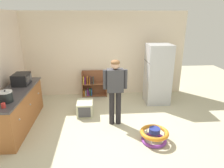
{
  "coord_description": "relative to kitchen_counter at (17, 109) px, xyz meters",
  "views": [
    {
      "loc": [
        -0.3,
        -4.23,
        2.56
      ],
      "look_at": [
        0.07,
        0.41,
        0.98
      ],
      "focal_mm": 32.57,
      "sensor_mm": 36.0,
      "label": 1
    }
  ],
  "objects": [
    {
      "name": "crock_pot",
      "position": [
        0.07,
        -0.6,
        0.56
      ],
      "size": [
        0.27,
        0.27,
        0.25
      ],
      "color": "black",
      "rests_on": "kitchen_counter"
    },
    {
      "name": "kitchen_counter",
      "position": [
        0.0,
        0.0,
        0.0
      ],
      "size": [
        0.65,
        2.23,
        0.9
      ],
      "color": "#9F5E31",
      "rests_on": "ground"
    },
    {
      "name": "standing_person",
      "position": [
        2.33,
        -0.06,
        0.52
      ],
      "size": [
        0.57,
        0.22,
        1.61
      ],
      "color": "#242225",
      "rests_on": "ground"
    },
    {
      "name": "red_cup",
      "position": [
        0.13,
        -0.89,
        0.5
      ],
      "size": [
        0.08,
        0.08,
        0.09
      ],
      "primitive_type": "cylinder",
      "color": "red",
      "rests_on": "kitchen_counter"
    },
    {
      "name": "pet_carrier",
      "position": [
        1.56,
        0.5,
        -0.27
      ],
      "size": [
        0.42,
        0.55,
        0.36
      ],
      "color": "beige",
      "rests_on": "ground"
    },
    {
      "name": "baby_walker",
      "position": [
        3.08,
        -0.9,
        -0.29
      ],
      "size": [
        0.6,
        0.6,
        0.32
      ],
      "color": "purple",
      "rests_on": "ground"
    },
    {
      "name": "orange_cup",
      "position": [
        -0.16,
        0.91,
        0.5
      ],
      "size": [
        0.08,
        0.08,
        0.09
      ],
      "primitive_type": "cylinder",
      "color": "orange",
      "rests_on": "kitchen_counter"
    },
    {
      "name": "refrigerator",
      "position": [
        3.73,
        1.19,
        0.44
      ],
      "size": [
        0.73,
        0.68,
        1.78
      ],
      "color": "#B7BABF",
      "rests_on": "ground"
    },
    {
      "name": "left_side_wall",
      "position": [
        -0.43,
        0.5,
        0.9
      ],
      "size": [
        0.06,
        2.99,
        2.7
      ],
      "primitive_type": "cube",
      "color": "beige",
      "rests_on": "ground"
    },
    {
      "name": "ground_plane",
      "position": [
        2.2,
        -0.3,
        -0.45
      ],
      "size": [
        12.0,
        12.0,
        0.0
      ],
      "primitive_type": "plane",
      "color": "beige",
      "rests_on": "ground"
    },
    {
      "name": "microwave",
      "position": [
        0.01,
        0.51,
        0.59
      ],
      "size": [
        0.37,
        0.48,
        0.28
      ],
      "color": "black",
      "rests_on": "kitchen_counter"
    },
    {
      "name": "back_wall",
      "position": [
        2.2,
        2.03,
        0.9
      ],
      "size": [
        5.2,
        0.06,
        2.7
      ],
      "primitive_type": "cube",
      "color": "beige",
      "rests_on": "ground"
    },
    {
      "name": "bookshelf",
      "position": [
        1.76,
        1.84,
        -0.08
      ],
      "size": [
        0.8,
        0.28,
        0.85
      ],
      "color": "brown",
      "rests_on": "ground"
    }
  ]
}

